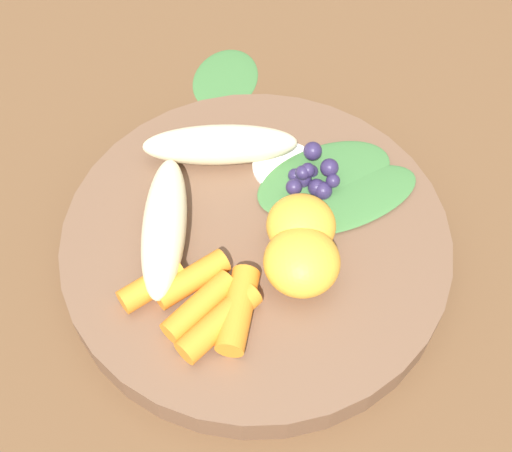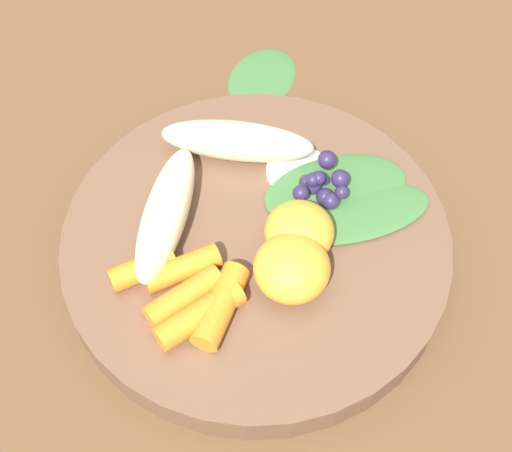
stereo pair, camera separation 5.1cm
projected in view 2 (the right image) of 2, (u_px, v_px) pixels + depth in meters
ground_plane at (256, 254)px, 0.54m from camera, size 2.40×2.40×0.00m
bowl at (256, 244)px, 0.53m from camera, size 0.29×0.29×0.03m
banana_peeled_left at (166, 213)px, 0.51m from camera, size 0.12×0.08×0.03m
banana_peeled_right at (237, 141)px, 0.54m from camera, size 0.08×0.12×0.03m
orange_segment_near at (299, 232)px, 0.49m from camera, size 0.05×0.05×0.04m
orange_segment_far at (292, 268)px, 0.47m from camera, size 0.05×0.05×0.04m
carrot_front at (143, 269)px, 0.49m from camera, size 0.05×0.04×0.02m
carrot_mid_left at (182, 268)px, 0.49m from camera, size 0.06×0.04×0.02m
carrot_mid_right at (184, 296)px, 0.47m from camera, size 0.06×0.03×0.02m
carrot_rear at (200, 315)px, 0.47m from camera, size 0.07×0.04×0.02m
carrot_small at (221, 306)px, 0.47m from camera, size 0.06×0.04×0.02m
blueberry_pile at (322, 185)px, 0.53m from camera, size 0.05×0.04×0.03m
coconut_shred_patch at (298, 171)px, 0.55m from camera, size 0.05×0.05×0.00m
kale_leaf_left at (358, 213)px, 0.52m from camera, size 0.12×0.11×0.01m
kale_leaf_right at (336, 188)px, 0.53m from camera, size 0.13×0.12×0.01m
kale_leaf_stray at (262, 76)px, 0.65m from camera, size 0.09×0.08×0.01m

